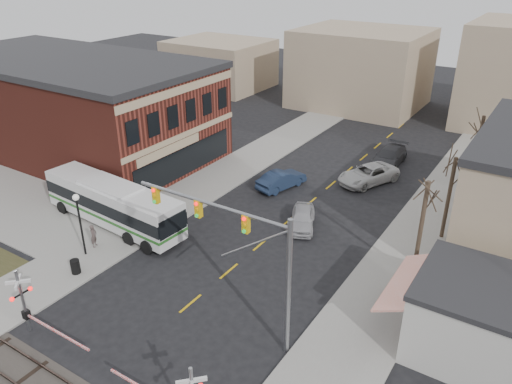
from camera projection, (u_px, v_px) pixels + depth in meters
ground at (168, 322)px, 28.59m from camera, size 160.00×160.00×0.00m
sidewalk_west at (233, 170)px, 48.32m from camera, size 5.00×60.00×0.12m
sidewalk_east at (431, 221)px, 39.12m from camera, size 5.00×60.00×0.12m
plaza_west at (14, 197)px, 43.01m from camera, size 20.00×10.00×0.11m
brick_building at (71, 104)px, 51.67m from camera, size 30.40×15.40×9.60m
awning_shop at (497, 325)px, 25.22m from camera, size 9.74×6.20×4.30m
tree_east_a at (421, 230)px, 31.07m from camera, size 0.28×0.28×6.75m
tree_east_b at (448, 198)px, 35.57m from camera, size 0.28×0.28×6.30m
tree_east_c at (475, 158)px, 41.34m from camera, size 0.28×0.28×7.20m
transit_bus at (113, 203)px, 37.98m from camera, size 13.06×3.73×3.32m
traffic_signal_mast at (243, 245)px, 25.39m from camera, size 9.63×0.30×8.00m
rr_crossing_west at (28, 304)px, 26.96m from camera, size 5.60×1.36×4.00m
street_lamp at (78, 212)px, 33.39m from camera, size 0.44×0.44×4.63m
trash_bin at (75, 266)px, 32.58m from camera, size 0.60×0.60×0.97m
car_a at (303, 218)px, 38.14m from camera, size 3.42×4.77×1.51m
car_b at (281, 180)px, 44.40m from camera, size 2.93×5.19×1.62m
car_c at (368, 174)px, 45.38m from camera, size 4.95×6.55×1.65m
car_d at (389, 157)px, 49.23m from camera, size 2.41×5.84×1.69m
pedestrian_near at (94, 236)px, 35.36m from camera, size 0.62×0.73×1.71m
pedestrian_far at (140, 211)px, 38.76m from camera, size 1.04×0.95×1.72m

